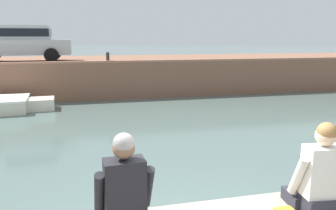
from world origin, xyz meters
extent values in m
plane|color=#4C605B|center=(0.00, 5.40, 0.00)|extent=(400.00, 400.00, 0.00)
cube|color=brown|center=(0.00, 13.79, 0.79)|extent=(60.00, 6.00, 1.58)
cube|color=#9F6C52|center=(0.00, 10.91, 1.62)|extent=(60.00, 0.24, 0.08)
cube|color=silver|center=(-3.05, 9.48, 0.21)|extent=(0.99, 1.00, 0.42)
cube|color=#B7BABC|center=(-4.13, 12.44, 2.20)|extent=(4.26, 1.78, 0.64)
cube|color=#B7BABC|center=(-3.96, 12.44, 2.82)|extent=(2.15, 1.52, 0.60)
cube|color=black|center=(-3.96, 12.44, 2.82)|extent=(2.23, 1.56, 0.33)
cylinder|color=black|center=(-2.80, 11.62, 1.88)|extent=(0.60, 0.20, 0.60)
cylinder|color=black|center=(-2.84, 13.32, 1.88)|extent=(0.60, 0.20, 0.60)
cylinder|color=#2D2B28|center=(-0.48, 11.04, 1.75)|extent=(0.14, 0.14, 0.35)
sphere|color=#2D2B28|center=(-0.48, 11.04, 1.95)|extent=(0.15, 0.15, 0.15)
cube|color=black|center=(-0.97, -0.42, 1.30)|extent=(0.37, 0.24, 0.52)
cylinder|color=black|center=(-0.76, -0.36, 1.25)|extent=(0.11, 0.29, 0.47)
cylinder|color=black|center=(-1.20, -0.39, 1.25)|extent=(0.11, 0.29, 0.47)
sphere|color=brown|center=(-0.97, -0.42, 1.67)|extent=(0.20, 0.20, 0.20)
sphere|color=gray|center=(-0.97, -0.43, 1.71)|extent=(0.19, 0.19, 0.19)
cube|color=#282833|center=(0.97, -0.52, 0.94)|extent=(0.37, 0.31, 0.20)
cube|color=#282833|center=(1.00, -0.30, 0.91)|extent=(0.47, 0.36, 0.14)
cube|color=silver|center=(0.97, -0.52, 1.30)|extent=(0.38, 0.26, 0.52)
cylinder|color=silver|center=(0.76, -0.45, 1.25)|extent=(0.12, 0.29, 0.47)
sphere|color=beige|center=(0.97, -0.52, 1.67)|extent=(0.20, 0.20, 0.20)
sphere|color=olive|center=(0.97, -0.53, 1.71)|extent=(0.19, 0.19, 0.19)
cylinder|color=#CCC64C|center=(0.89, -0.57, 0.93)|extent=(0.06, 0.06, 0.18)
cylinder|color=white|center=(0.89, -0.57, 1.03)|extent=(0.04, 0.04, 0.02)
camera|label=1|loc=(-1.22, -3.13, 2.60)|focal=35.00mm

